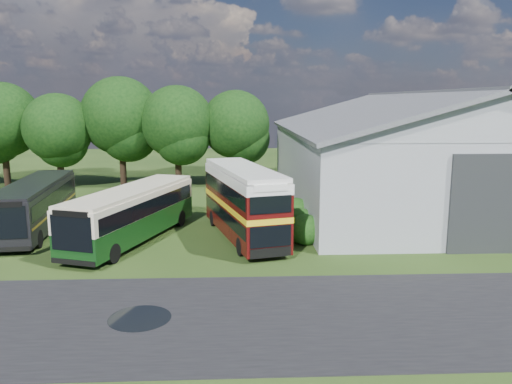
{
  "coord_description": "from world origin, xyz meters",
  "views": [
    {
      "loc": [
        1.85,
        -19.54,
        7.53
      ],
      "look_at": [
        3.07,
        8.0,
        2.46
      ],
      "focal_mm": 35.0,
      "sensor_mm": 36.0,
      "label": 1
    }
  ],
  "objects_px": {
    "storage_shed": "(416,148)",
    "bus_maroon_double": "(244,203)",
    "bus_dark_single": "(35,205)",
    "bus_green_single": "(133,213)"
  },
  "relations": [
    {
      "from": "storage_shed",
      "to": "bus_maroon_double",
      "type": "height_order",
      "value": "storage_shed"
    },
    {
      "from": "storage_shed",
      "to": "bus_dark_single",
      "type": "height_order",
      "value": "storage_shed"
    },
    {
      "from": "bus_green_single",
      "to": "bus_maroon_double",
      "type": "relative_size",
      "value": 1.12
    },
    {
      "from": "storage_shed",
      "to": "bus_green_single",
      "type": "height_order",
      "value": "storage_shed"
    },
    {
      "from": "bus_green_single",
      "to": "bus_dark_single",
      "type": "relative_size",
      "value": 1.0
    },
    {
      "from": "bus_green_single",
      "to": "bus_maroon_double",
      "type": "height_order",
      "value": "bus_maroon_double"
    },
    {
      "from": "storage_shed",
      "to": "bus_maroon_double",
      "type": "xyz_separation_m",
      "value": [
        -12.65,
        -8.65,
        -2.18
      ]
    },
    {
      "from": "bus_green_single",
      "to": "bus_dark_single",
      "type": "distance_m",
      "value": 6.53
    },
    {
      "from": "bus_maroon_double",
      "to": "bus_dark_single",
      "type": "bearing_deg",
      "value": 155.51
    },
    {
      "from": "bus_green_single",
      "to": "bus_maroon_double",
      "type": "bearing_deg",
      "value": 21.88
    }
  ]
}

